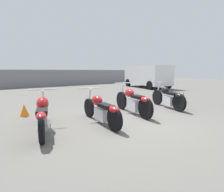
{
  "coord_description": "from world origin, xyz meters",
  "views": [
    {
      "loc": [
        -3.51,
        -3.79,
        1.48
      ],
      "look_at": [
        0.0,
        0.77,
        0.65
      ],
      "focal_mm": 28.0,
      "sensor_mm": 36.0,
      "label": 1
    }
  ],
  "objects_px": {
    "traffic_cone_near": "(183,97)",
    "traffic_cone_far": "(24,110)",
    "motorcycle_slot_1": "(101,110)",
    "motorcycle_slot_0": "(43,114)",
    "parked_van": "(147,75)",
    "motorcycle_slot_3": "(168,98)",
    "motorcycle_slot_2": "(133,101)"
  },
  "relations": [
    {
      "from": "motorcycle_slot_1",
      "to": "traffic_cone_far",
      "type": "distance_m",
      "value": 2.72
    },
    {
      "from": "motorcycle_slot_1",
      "to": "motorcycle_slot_3",
      "type": "relative_size",
      "value": 1.09
    },
    {
      "from": "motorcycle_slot_1",
      "to": "traffic_cone_near",
      "type": "bearing_deg",
      "value": 12.85
    },
    {
      "from": "motorcycle_slot_0",
      "to": "motorcycle_slot_2",
      "type": "height_order",
      "value": "motorcycle_slot_2"
    },
    {
      "from": "motorcycle_slot_3",
      "to": "parked_van",
      "type": "relative_size",
      "value": 0.41
    },
    {
      "from": "parked_van",
      "to": "motorcycle_slot_1",
      "type": "bearing_deg",
      "value": -133.14
    },
    {
      "from": "traffic_cone_near",
      "to": "parked_van",
      "type": "bearing_deg",
      "value": 55.02
    },
    {
      "from": "parked_van",
      "to": "traffic_cone_far",
      "type": "distance_m",
      "value": 11.74
    },
    {
      "from": "motorcycle_slot_0",
      "to": "traffic_cone_near",
      "type": "height_order",
      "value": "motorcycle_slot_0"
    },
    {
      "from": "motorcycle_slot_0",
      "to": "traffic_cone_near",
      "type": "bearing_deg",
      "value": 20.23
    },
    {
      "from": "motorcycle_slot_2",
      "to": "motorcycle_slot_3",
      "type": "relative_size",
      "value": 1.12
    },
    {
      "from": "parked_van",
      "to": "traffic_cone_near",
      "type": "xyz_separation_m",
      "value": [
        -4.19,
        -5.99,
        -0.84
      ]
    },
    {
      "from": "motorcycle_slot_1",
      "to": "traffic_cone_far",
      "type": "relative_size",
      "value": 5.42
    },
    {
      "from": "motorcycle_slot_1",
      "to": "parked_van",
      "type": "xyz_separation_m",
      "value": [
        9.34,
        6.53,
        0.68
      ]
    },
    {
      "from": "motorcycle_slot_2",
      "to": "parked_van",
      "type": "distance_m",
      "value": 10.06
    },
    {
      "from": "motorcycle_slot_1",
      "to": "motorcycle_slot_3",
      "type": "xyz_separation_m",
      "value": [
        3.31,
        0.11,
        0.02
      ]
    },
    {
      "from": "motorcycle_slot_3",
      "to": "traffic_cone_far",
      "type": "height_order",
      "value": "motorcycle_slot_3"
    },
    {
      "from": "traffic_cone_far",
      "to": "motorcycle_slot_1",
      "type": "bearing_deg",
      "value": -55.15
    },
    {
      "from": "motorcycle_slot_1",
      "to": "parked_van",
      "type": "relative_size",
      "value": 0.45
    },
    {
      "from": "motorcycle_slot_2",
      "to": "traffic_cone_near",
      "type": "relative_size",
      "value": 4.6
    },
    {
      "from": "traffic_cone_near",
      "to": "motorcycle_slot_1",
      "type": "bearing_deg",
      "value": -173.94
    },
    {
      "from": "parked_van",
      "to": "motorcycle_slot_2",
      "type": "bearing_deg",
      "value": -129.47
    },
    {
      "from": "traffic_cone_near",
      "to": "traffic_cone_far",
      "type": "distance_m",
      "value": 6.91
    },
    {
      "from": "motorcycle_slot_0",
      "to": "parked_van",
      "type": "distance_m",
      "value": 12.51
    },
    {
      "from": "motorcycle_slot_0",
      "to": "parked_van",
      "type": "xyz_separation_m",
      "value": [
        10.84,
        6.22,
        0.65
      ]
    },
    {
      "from": "motorcycle_slot_0",
      "to": "parked_van",
      "type": "relative_size",
      "value": 0.43
    },
    {
      "from": "traffic_cone_near",
      "to": "traffic_cone_far",
      "type": "bearing_deg",
      "value": 165.94
    },
    {
      "from": "traffic_cone_near",
      "to": "traffic_cone_far",
      "type": "height_order",
      "value": "traffic_cone_near"
    },
    {
      "from": "parked_van",
      "to": "traffic_cone_far",
      "type": "relative_size",
      "value": 12.15
    },
    {
      "from": "parked_van",
      "to": "traffic_cone_far",
      "type": "bearing_deg",
      "value": -146.52
    },
    {
      "from": "motorcycle_slot_0",
      "to": "motorcycle_slot_2",
      "type": "distance_m",
      "value": 2.99
    },
    {
      "from": "motorcycle_slot_0",
      "to": "traffic_cone_far",
      "type": "bearing_deg",
      "value": 109.9
    }
  ]
}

